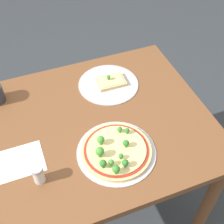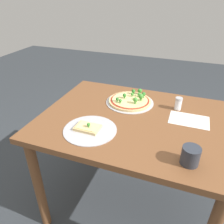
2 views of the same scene
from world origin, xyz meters
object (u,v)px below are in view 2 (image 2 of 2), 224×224
dining_table (133,132)px  pizza_tray_whole (130,100)px  condiment_shaker (178,104)px  drinking_cup (190,156)px  pizza_tray_slice (89,129)px

dining_table → pizza_tray_whole: size_ratio=3.46×
pizza_tray_whole → condiment_shaker: bearing=2.4°
dining_table → drinking_cup: size_ratio=12.80×
dining_table → pizza_tray_slice: size_ratio=3.76×
dining_table → pizza_tray_slice: pizza_tray_slice is taller
dining_table → drinking_cup: (0.34, -0.30, 0.15)m
pizza_tray_whole → pizza_tray_slice: 0.42m
pizza_tray_whole → dining_table: bearing=-67.7°
pizza_tray_slice → condiment_shaker: bearing=43.2°
dining_table → drinking_cup: drinking_cup is taller
pizza_tray_whole → condiment_shaker: 0.32m
pizza_tray_whole → drinking_cup: drinking_cup is taller
pizza_tray_whole → condiment_shaker: condiment_shaker is taller
dining_table → condiment_shaker: 0.34m
dining_table → drinking_cup: 0.47m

